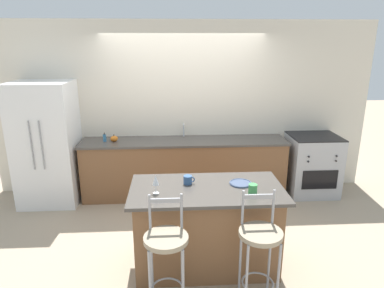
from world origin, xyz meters
name	(u,v)px	position (x,y,z in m)	size (l,w,h in m)	color
ground_plane	(185,204)	(0.00, 0.00, 0.00)	(18.00, 18.00, 0.00)	tan
wall_back	(183,108)	(0.00, 0.67, 1.35)	(6.00, 0.07, 2.70)	beige
back_counter	(184,167)	(0.00, 0.36, 0.46)	(3.17, 0.65, 0.91)	brown
sink_faucet	(184,128)	(0.00, 0.55, 1.05)	(0.02, 0.13, 0.22)	#ADAFB5
kitchen_island	(206,227)	(0.17, -1.48, 0.47)	(1.60, 0.84, 0.92)	brown
refrigerator	(47,144)	(-2.05, 0.27, 0.92)	(0.85, 0.79, 1.84)	white
oven_range	(312,165)	(2.05, 0.31, 0.48)	(0.76, 0.70, 0.96)	#ADAFB5
bar_stool_near	(166,251)	(-0.25, -2.13, 0.62)	(0.39, 0.39, 1.10)	#99999E
bar_stool_far	(260,245)	(0.58, -2.10, 0.62)	(0.39, 0.39, 1.10)	#99999E
dinner_plate	(241,183)	(0.54, -1.40, 0.93)	(0.24, 0.24, 0.02)	#425170
wine_glass	(156,180)	(-0.36, -1.58, 1.06)	(0.06, 0.06, 0.20)	white
coffee_mug	(188,180)	(-0.03, -1.36, 0.97)	(0.12, 0.09, 0.09)	#335689
tumbler_cup	(253,190)	(0.60, -1.67, 0.98)	(0.09, 0.09, 0.11)	#3D934C
pumpkin_decoration	(114,139)	(-1.07, 0.34, 0.96)	(0.11, 0.11, 0.11)	orange
soap_bottle	(105,138)	(-1.22, 0.35, 0.97)	(0.05, 0.05, 0.14)	teal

